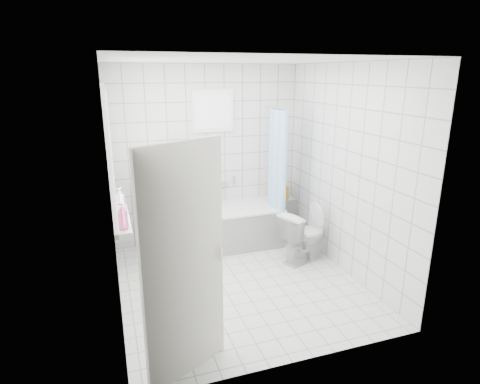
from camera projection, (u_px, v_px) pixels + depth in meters
name	position (u px, v px, depth m)	size (l,w,h in m)	color
ground	(239.00, 282.00, 4.92)	(3.00, 3.00, 0.00)	white
ceiling	(239.00, 60.00, 4.18)	(3.00, 3.00, 0.00)	white
wall_back	(207.00, 156.00, 5.91)	(2.80, 0.02, 2.60)	white
wall_front	(299.00, 226.00, 3.19)	(2.80, 0.02, 2.60)	white
wall_left	(110.00, 192.00, 4.12)	(0.02, 3.00, 2.60)	white
wall_right	(346.00, 171.00, 4.98)	(0.02, 3.00, 2.60)	white
window_left	(111.00, 157.00, 4.32)	(0.01, 0.90, 1.40)	white
window_back	(213.00, 111.00, 5.72)	(0.50, 0.01, 0.50)	white
window_sill	(121.00, 221.00, 4.55)	(0.18, 1.02, 0.08)	white
door	(184.00, 266.00, 3.19)	(0.04, 0.80, 2.00)	silver
bathtub	(223.00, 227.00, 5.90)	(1.70, 0.77, 0.58)	white
partition_wall	(159.00, 205.00, 5.44)	(0.15, 0.85, 1.50)	white
tiled_ledge	(282.00, 215.00, 6.46)	(0.40, 0.24, 0.55)	white
toilet	(304.00, 236.00, 5.42)	(0.39, 0.69, 0.71)	silver
curtain_rod	(275.00, 108.00, 5.63)	(0.02, 0.02, 0.80)	silver
shower_curtain	(278.00, 172.00, 5.77)	(0.14, 0.48, 1.78)	#56B5FF
tub_faucet	(222.00, 184.00, 6.07)	(0.18, 0.06, 0.06)	silver
sill_bottles	(121.00, 206.00, 4.49)	(0.13, 0.83, 0.31)	#C864C9
ledge_bottles	(284.00, 192.00, 6.33)	(0.15, 0.19, 0.24)	orange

